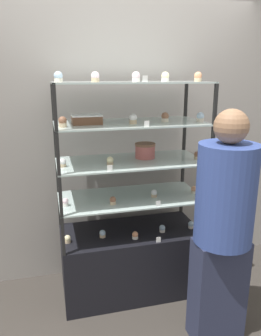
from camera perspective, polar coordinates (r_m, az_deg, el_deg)
ground_plane at (r=3.16m, az=0.00°, el=-20.16°), size 20.00×20.00×0.00m
back_wall at (r=3.02m, az=-2.00°, el=5.19°), size 8.00×0.05×2.60m
display_base at (r=3.00m, az=0.00°, el=-15.71°), size 1.18×0.56×0.58m
display_riser_lower at (r=2.74m, az=0.00°, el=-5.35°), size 1.18×0.56×0.31m
display_riser_middle at (r=2.65m, az=0.00°, el=0.91°), size 1.18×0.56×0.31m
display_riser_upper at (r=2.58m, az=0.00°, el=7.55°), size 1.18×0.56×0.31m
display_riser_top at (r=2.56m, az=0.00°, el=14.42°), size 1.18×0.56×0.31m
layer_cake_centerpiece at (r=2.72m, az=2.56°, el=3.05°), size 0.17×0.17×0.12m
sheet_cake_frosted at (r=2.52m, az=-7.65°, el=8.42°), size 0.22×0.16×0.07m
cupcake_0 at (r=2.70m, az=-10.92°, el=-12.06°), size 0.05×0.05×0.06m
cupcake_1 at (r=2.75m, az=-4.90°, el=-11.33°), size 0.05×0.05×0.06m
cupcake_2 at (r=2.72m, az=0.88°, el=-11.63°), size 0.05×0.05×0.06m
cupcake_3 at (r=2.84m, az=5.55°, el=-10.46°), size 0.05×0.05×0.06m
cupcake_4 at (r=2.93m, az=10.50°, el=-9.71°), size 0.05×0.05×0.06m
price_tag_0 at (r=2.67m, az=4.91°, el=-12.35°), size 0.04×0.00×0.04m
cupcake_5 at (r=2.59m, az=-11.28°, el=-5.85°), size 0.05×0.05×0.06m
cupcake_6 at (r=2.57m, az=-3.10°, el=-5.68°), size 0.05×0.05×0.06m
cupcake_7 at (r=2.72m, az=4.14°, el=-4.45°), size 0.05×0.05×0.06m
cupcake_8 at (r=2.85m, az=10.99°, el=-3.76°), size 0.05×0.05×0.06m
price_tag_1 at (r=2.54m, az=4.84°, el=-6.21°), size 0.04×0.00×0.04m
cupcake_9 at (r=2.51m, az=-11.72°, el=0.89°), size 0.05×0.05×0.06m
cupcake_10 at (r=2.51m, az=-3.57°, el=1.22°), size 0.05×0.05×0.06m
cupcake_11 at (r=2.75m, az=11.54°, el=2.17°), size 0.05×0.05×0.06m
price_tag_2 at (r=2.35m, az=-3.60°, el=-0.05°), size 0.04×0.00×0.04m
cupcake_12 at (r=2.38m, az=-11.74°, el=7.85°), size 0.06×0.06×0.08m
cupcake_13 at (r=2.50m, az=0.34°, el=8.54°), size 0.06×0.06×0.08m
cupcake_14 at (r=2.62m, az=6.03°, el=8.77°), size 0.06×0.06×0.08m
cupcake_15 at (r=2.66m, az=12.07°, el=8.64°), size 0.06×0.06×0.08m
price_tag_3 at (r=2.35m, az=2.86°, el=7.68°), size 0.04×0.00×0.04m
cupcake_16 at (r=2.37m, az=-12.47°, el=15.22°), size 0.06×0.06×0.07m
cupcake_17 at (r=2.45m, az=-6.17°, el=15.50°), size 0.06×0.06×0.07m
cupcake_18 at (r=2.46m, az=0.97°, el=15.58°), size 0.06×0.06×0.07m
cupcake_19 at (r=2.58m, az=6.07°, el=15.51°), size 0.06×0.06×0.07m
cupcake_20 at (r=2.66m, az=11.67°, el=15.29°), size 0.06×0.06×0.07m
price_tag_4 at (r=2.32m, az=2.56°, el=15.26°), size 0.04×0.00×0.04m
customer_figure at (r=2.31m, az=15.81°, el=-9.56°), size 0.39×0.39×1.66m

